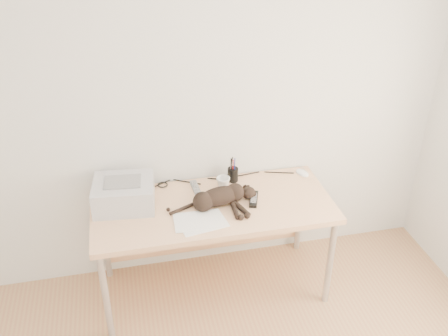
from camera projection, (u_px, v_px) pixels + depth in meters
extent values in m
plane|color=silver|center=(201.00, 106.00, 3.33)|extent=(3.50, 0.00, 3.50)
cube|color=#E7B887|center=(213.00, 207.00, 3.33)|extent=(1.60, 0.70, 0.04)
cylinder|color=#ACACAE|center=(106.00, 297.00, 3.12)|extent=(0.04, 0.04, 0.70)
cylinder|color=#ACACAE|center=(330.00, 263.00, 3.40)|extent=(0.04, 0.04, 0.70)
cylinder|color=#ACACAE|center=(104.00, 239.00, 3.62)|extent=(0.04, 0.04, 0.70)
cylinder|color=#ACACAE|center=(300.00, 213.00, 3.91)|extent=(0.04, 0.04, 0.70)
cube|color=#E7B887|center=(205.00, 217.00, 3.76)|extent=(1.48, 0.02, 0.60)
cube|color=#AAABAF|center=(124.00, 194.00, 3.27)|extent=(0.42, 0.37, 0.18)
cube|color=black|center=(124.00, 193.00, 3.26)|extent=(0.33, 0.05, 0.11)
cube|color=gray|center=(123.00, 182.00, 3.22)|extent=(0.25, 0.19, 0.01)
cube|color=white|center=(203.00, 222.00, 3.14)|extent=(0.33, 0.26, 0.00)
cube|color=white|center=(197.00, 221.00, 3.15)|extent=(0.30, 0.22, 0.00)
ellipsoid|color=black|center=(220.00, 196.00, 3.28)|extent=(0.33, 0.18, 0.13)
sphere|color=black|center=(203.00, 202.00, 3.24)|extent=(0.13, 0.13, 0.13)
ellipsoid|color=black|center=(248.00, 193.00, 3.36)|extent=(0.11, 0.10, 0.08)
cone|color=black|center=(245.00, 186.00, 3.37)|extent=(0.04, 0.05, 0.04)
cone|color=black|center=(249.00, 186.00, 3.38)|extent=(0.04, 0.05, 0.04)
cylinder|color=black|center=(235.00, 210.00, 3.23)|extent=(0.06, 0.18, 0.03)
cylinder|color=black|center=(241.00, 208.00, 3.25)|extent=(0.06, 0.18, 0.03)
cylinder|color=black|center=(183.00, 209.00, 3.25)|extent=(0.20, 0.06, 0.02)
imported|color=white|center=(223.00, 183.00, 3.46)|extent=(0.13, 0.13, 0.09)
cylinder|color=black|center=(233.00, 175.00, 3.55)|extent=(0.07, 0.07, 0.10)
cylinder|color=#990C0C|center=(231.00, 166.00, 3.51)|extent=(0.01, 0.01, 0.14)
cylinder|color=navy|center=(234.00, 165.00, 3.52)|extent=(0.01, 0.01, 0.14)
cylinder|color=black|center=(233.00, 167.00, 3.51)|extent=(0.01, 0.01, 0.14)
cube|color=gray|center=(195.00, 187.00, 3.48)|extent=(0.06, 0.17, 0.02)
cube|color=black|center=(254.00, 199.00, 3.35)|extent=(0.11, 0.19, 0.02)
ellipsoid|color=white|center=(302.00, 171.00, 3.65)|extent=(0.11, 0.14, 0.04)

